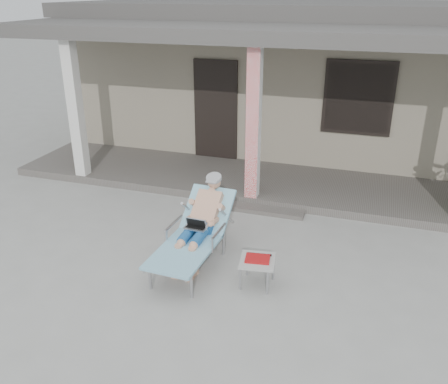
% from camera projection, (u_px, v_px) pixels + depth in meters
% --- Properties ---
extents(ground, '(60.00, 60.00, 0.00)m').
position_uv_depth(ground, '(213.00, 263.00, 6.73)').
color(ground, '#9E9E99').
rests_on(ground, ground).
extents(house, '(10.40, 5.40, 3.30)m').
position_uv_depth(house, '(298.00, 72.00, 11.74)').
color(house, gray).
rests_on(house, ground).
extents(porch_deck, '(10.00, 2.00, 0.15)m').
position_uv_depth(porch_deck, '(263.00, 182.00, 9.32)').
color(porch_deck, '#605B56').
rests_on(porch_deck, ground).
extents(porch_overhang, '(10.00, 2.30, 2.85)m').
position_uv_depth(porch_overhang, '(267.00, 39.00, 8.20)').
color(porch_overhang, silver).
rests_on(porch_overhang, porch_deck).
extents(porch_step, '(2.00, 0.30, 0.07)m').
position_uv_depth(porch_step, '(247.00, 208.00, 8.33)').
color(porch_step, '#605B56').
rests_on(porch_step, ground).
extents(lounger, '(0.76, 1.83, 1.17)m').
position_uv_depth(lounger, '(197.00, 214.00, 6.53)').
color(lounger, '#B7B7BC').
rests_on(lounger, ground).
extents(side_table, '(0.51, 0.51, 0.40)m').
position_uv_depth(side_table, '(257.00, 262.00, 6.12)').
color(side_table, '#A7A7A3').
rests_on(side_table, ground).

